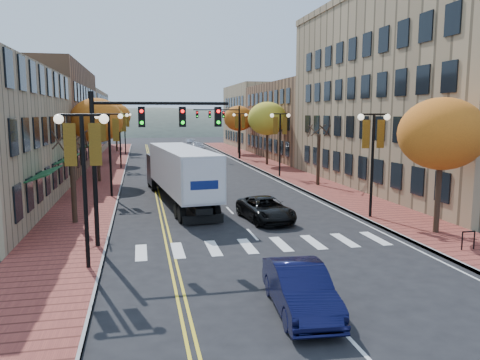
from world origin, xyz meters
TOP-DOWN VIEW (x-y plane):
  - ground at (0.00, 0.00)m, footprint 200.00×200.00m
  - sidewalk_left at (-9.00, 32.50)m, footprint 4.00×85.00m
  - sidewalk_right at (9.00, 32.50)m, footprint 4.00×85.00m
  - building_left_mid at (-17.00, 36.00)m, footprint 12.00×24.00m
  - building_left_far at (-17.00, 61.00)m, footprint 12.00×26.00m
  - building_right_near at (18.50, 16.00)m, footprint 15.00×28.00m
  - building_right_mid at (18.50, 42.00)m, footprint 15.00×24.00m
  - building_right_far at (18.50, 64.00)m, footprint 15.00×20.00m
  - tree_left_a at (-9.00, 8.00)m, footprint 0.28×0.28m
  - tree_left_b at (-9.00, 24.00)m, footprint 4.48×4.48m
  - tree_left_c at (-9.00, 40.00)m, footprint 4.16×4.16m
  - tree_left_d at (-9.00, 58.00)m, footprint 4.61×4.61m
  - tree_right_a at (9.00, 2.00)m, footprint 4.16×4.16m
  - tree_right_b at (9.00, 18.00)m, footprint 0.28×0.28m
  - tree_right_c at (9.00, 34.00)m, footprint 4.48×4.48m
  - tree_right_d at (9.00, 50.00)m, footprint 4.35×4.35m
  - lamp_left_a at (-7.50, 0.00)m, footprint 1.96×0.36m
  - lamp_left_b at (-7.50, 16.00)m, footprint 1.96×0.36m
  - lamp_left_c at (-7.50, 34.00)m, footprint 1.96×0.36m
  - lamp_left_d at (-7.50, 52.00)m, footprint 1.96×0.36m
  - lamp_right_a at (7.50, 6.00)m, footprint 1.96×0.36m
  - lamp_right_b at (7.50, 24.00)m, footprint 1.96×0.36m
  - lamp_right_c at (7.50, 42.00)m, footprint 1.96×0.36m
  - traffic_mast_near at (-5.48, 3.00)m, footprint 6.10×0.35m
  - traffic_mast_far at (5.48, 42.00)m, footprint 6.10×0.34m
  - semi_truck at (-2.91, 13.48)m, footprint 4.02×15.37m
  - navy_sedan at (-0.73, -5.29)m, footprint 1.89×4.58m
  - black_suv at (1.46, 6.85)m, footprint 2.75×5.05m
  - car_far_white at (-0.50, 54.14)m, footprint 1.89×4.23m
  - car_far_silver at (3.54, 56.24)m, footprint 2.21×5.10m
  - car_far_oncoming at (3.46, 67.12)m, footprint 1.71×4.34m

SIDE VIEW (x-z plane):
  - ground at x=0.00m, z-range 0.00..0.00m
  - sidewalk_left at x=-9.00m, z-range 0.00..0.15m
  - sidewalk_right at x=9.00m, z-range 0.00..0.15m
  - black_suv at x=1.46m, z-range 0.00..1.34m
  - car_far_oncoming at x=3.46m, z-range 0.00..1.41m
  - car_far_white at x=-0.50m, z-range 0.00..1.41m
  - car_far_silver at x=3.54m, z-range 0.00..1.46m
  - navy_sedan at x=-0.73m, z-range 0.00..1.48m
  - semi_truck at x=-2.91m, z-range 0.32..4.12m
  - tree_left_a at x=-9.00m, z-range 0.15..4.35m
  - tree_right_b at x=9.00m, z-range 0.15..4.35m
  - lamp_left_a at x=-7.50m, z-range 1.27..7.32m
  - lamp_left_b at x=-7.50m, z-range 1.27..7.32m
  - lamp_left_c at x=-7.50m, z-range 1.27..7.32m
  - lamp_left_d at x=-7.50m, z-range 1.27..7.32m
  - lamp_right_a at x=7.50m, z-range 1.27..7.32m
  - lamp_right_b at x=7.50m, z-range 1.27..7.32m
  - lamp_right_c at x=7.50m, z-range 1.27..7.32m
  - building_left_far at x=-17.00m, z-range 0.00..9.50m
  - traffic_mast_near at x=-5.48m, z-range 1.42..8.42m
  - traffic_mast_far at x=5.48m, z-range 1.42..8.42m
  - building_right_mid at x=18.50m, z-range 0.00..10.00m
  - tree_left_c at x=-9.00m, z-range 1.71..8.40m
  - tree_right_a at x=9.00m, z-range 1.71..8.40m
  - tree_right_d at x=9.00m, z-range 1.79..8.79m
  - tree_left_b at x=-9.00m, z-range 1.84..9.05m
  - tree_right_c at x=9.00m, z-range 1.84..9.05m
  - building_left_mid at x=-17.00m, z-range 0.00..11.00m
  - building_right_far at x=18.50m, z-range 0.00..11.00m
  - tree_left_d at x=-9.00m, z-range 1.89..9.31m
  - building_right_near at x=18.50m, z-range 0.00..15.00m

